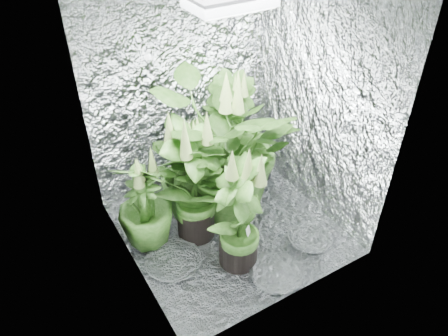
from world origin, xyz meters
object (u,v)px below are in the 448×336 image
grow_lamp (230,0)px  plant_e (231,150)px  circulation_fan (262,166)px  plant_f (239,215)px  plant_a (196,169)px  plant_b (194,184)px  plant_c (234,131)px  plant_d (145,205)px

grow_lamp → plant_e: 1.22m
grow_lamp → circulation_fan: (0.61, 0.41, -1.68)m
grow_lamp → plant_f: grow_lamp is taller
grow_lamp → plant_a: grow_lamp is taller
plant_a → plant_e: plant_e is taller
grow_lamp → circulation_fan: 1.84m
plant_b → plant_c: (0.66, 0.50, -0.02)m
plant_c → circulation_fan: plant_c is taller
plant_c → circulation_fan: size_ratio=3.21×
plant_b → plant_f: bearing=-71.9°
grow_lamp → plant_a: size_ratio=0.51×
plant_a → plant_c: bearing=28.7°
grow_lamp → circulation_fan: size_ratio=1.50×
grow_lamp → plant_b: bearing=163.2°
plant_b → plant_e: 0.41m
plant_e → circulation_fan: plant_e is taller
plant_f → plant_e: bearing=64.4°
plant_a → circulation_fan: bearing=9.5°
plant_f → plant_c: bearing=60.4°
plant_a → circulation_fan: size_ratio=2.93×
plant_b → plant_c: plant_b is taller
plant_d → plant_e: 0.79m
plant_c → plant_f: plant_c is taller
grow_lamp → plant_a: 1.40m
grow_lamp → plant_d: (-0.62, 0.19, -1.44)m
plant_a → plant_f: size_ratio=0.95×
plant_a → plant_b: (-0.13, -0.21, 0.05)m
plant_a → circulation_fan: (0.74, 0.12, -0.32)m
plant_a → plant_b: bearing=-121.5°
plant_d → circulation_fan: bearing=10.3°
plant_b → circulation_fan: plant_b is taller
grow_lamp → plant_e: (0.13, 0.18, -1.20)m
plant_d → plant_e: plant_e is taller
plant_a → circulation_fan: 0.82m
plant_a → plant_c: plant_c is taller
plant_e → circulation_fan: size_ratio=4.41×
plant_e → plant_a: bearing=156.6°
plant_a → plant_d: (-0.49, -0.10, -0.08)m
plant_c → plant_d: size_ratio=1.26×
plant_b → plant_f: plant_b is taller
plant_e → circulation_fan: 0.72m
circulation_fan → plant_e: bearing=-140.8°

